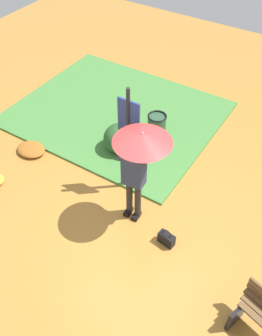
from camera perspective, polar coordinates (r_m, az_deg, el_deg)
ground_plane at (r=7.05m, az=1.14°, el=-9.36°), size 18.00×18.00×0.00m
grass_verge at (r=9.59m, az=-2.17°, el=8.24°), size 4.80×4.00×0.05m
person_with_umbrella at (r=6.13m, az=1.13°, el=2.01°), size 0.96×0.96×2.04m
info_sign_post at (r=6.80m, az=-0.36°, el=5.84°), size 0.44×0.07×2.30m
handbag at (r=6.82m, az=5.33°, el=-10.50°), size 0.32×0.18×0.37m
trash_bin at (r=8.41m, az=3.81°, el=5.58°), size 0.42×0.42×0.83m
shrub_cluster at (r=8.33m, az=-1.50°, el=4.17°), size 0.79×0.72×0.65m
leaf_pile_near_person at (r=8.73m, az=-14.74°, el=2.72°), size 0.66×0.53×0.15m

